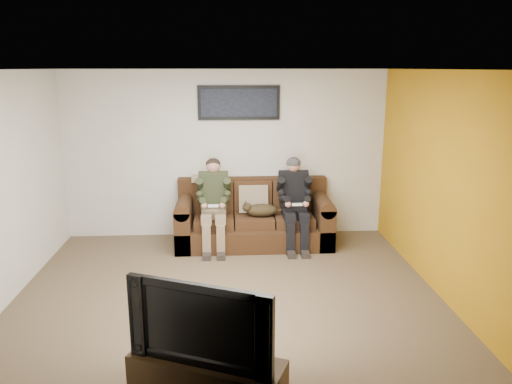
{
  "coord_description": "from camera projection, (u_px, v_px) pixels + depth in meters",
  "views": [
    {
      "loc": [
        0.0,
        -5.46,
        2.62
      ],
      "look_at": [
        0.4,
        1.2,
        0.95
      ],
      "focal_mm": 35.0,
      "sensor_mm": 36.0,
      "label": 1
    }
  ],
  "objects": [
    {
      "name": "accent_wall_right",
      "position": [
        442.0,
        185.0,
        5.76
      ],
      "size": [
        0.0,
        4.5,
        4.5
      ],
      "primitive_type": "plane",
      "rotation": [
        1.57,
        0.0,
        -1.57
      ],
      "color": "#BE8313",
      "rests_on": "ground"
    },
    {
      "name": "television",
      "position": [
        206.0,
        319.0,
        3.85
      ],
      "size": [
        1.15,
        0.61,
        0.68
      ],
      "primitive_type": "imported",
      "rotation": [
        0.0,
        0.0,
        -0.41
      ],
      "color": "black",
      "rests_on": "tv_stand"
    },
    {
      "name": "throw_blanket",
      "position": [
        207.0,
        178.0,
        7.74
      ],
      "size": [
        0.47,
        0.23,
        0.08
      ],
      "primitive_type": "cube",
      "color": "#C3B78F",
      "rests_on": "sofa"
    },
    {
      "name": "throw_pillow",
      "position": [
        253.0,
        199.0,
        7.6
      ],
      "size": [
        0.44,
        0.21,
        0.44
      ],
      "primitive_type": "cube",
      "rotation": [
        -0.21,
        0.0,
        0.0
      ],
      "color": "#826E55",
      "rests_on": "sofa"
    },
    {
      "name": "framed_poster",
      "position": [
        239.0,
        103.0,
        7.58
      ],
      "size": [
        1.25,
        0.05,
        0.52
      ],
      "color": "black",
      "rests_on": "wall_back"
    },
    {
      "name": "sofa",
      "position": [
        254.0,
        219.0,
        7.64
      ],
      "size": [
        2.32,
        1.0,
        0.95
      ],
      "color": "#382010",
      "rests_on": "ground"
    },
    {
      "name": "wall_back",
      "position": [
        226.0,
        154.0,
        7.79
      ],
      "size": [
        5.0,
        0.0,
        5.0
      ],
      "primitive_type": "plane",
      "rotation": [
        1.57,
        0.0,
        0.0
      ],
      "color": "beige",
      "rests_on": "ground"
    },
    {
      "name": "wall_front",
      "position": [
        228.0,
        265.0,
        3.43
      ],
      "size": [
        5.0,
        0.0,
        5.0
      ],
      "primitive_type": "plane",
      "rotation": [
        -1.57,
        0.0,
        0.0
      ],
      "color": "beige",
      "rests_on": "ground"
    },
    {
      "name": "tv_stand",
      "position": [
        207.0,
        380.0,
        3.98
      ],
      "size": [
        1.3,
        0.86,
        0.39
      ],
      "primitive_type": "cube",
      "rotation": [
        0.0,
        0.0,
        -0.41
      ],
      "color": "#2F200F",
      "rests_on": "ground"
    },
    {
      "name": "person_right",
      "position": [
        294.0,
        197.0,
        7.39
      ],
      "size": [
        0.51,
        0.86,
        1.33
      ],
      "color": "black",
      "rests_on": "sofa"
    },
    {
      "name": "person_left",
      "position": [
        214.0,
        199.0,
        7.32
      ],
      "size": [
        0.51,
        0.87,
        1.32
      ],
      "color": "#846C52",
      "rests_on": "sofa"
    },
    {
      "name": "wall_right",
      "position": [
        443.0,
        185.0,
        5.76
      ],
      "size": [
        0.0,
        4.5,
        4.5
      ],
      "primitive_type": "plane",
      "rotation": [
        1.57,
        0.0,
        -1.57
      ],
      "color": "beige",
      "rests_on": "ground"
    },
    {
      "name": "floor",
      "position": [
        228.0,
        294.0,
        5.93
      ],
      "size": [
        5.0,
        5.0,
        0.0
      ],
      "primitive_type": "plane",
      "color": "brown",
      "rests_on": "ground"
    },
    {
      "name": "cat",
      "position": [
        260.0,
        210.0,
        7.41
      ],
      "size": [
        0.66,
        0.26,
        0.24
      ],
      "color": "#413219",
      "rests_on": "sofa"
    },
    {
      "name": "ceiling",
      "position": [
        225.0,
        69.0,
        5.3
      ],
      "size": [
        5.0,
        5.0,
        0.0
      ],
      "primitive_type": "plane",
      "rotation": [
        3.14,
        0.0,
        0.0
      ],
      "color": "silver",
      "rests_on": "ground"
    }
  ]
}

